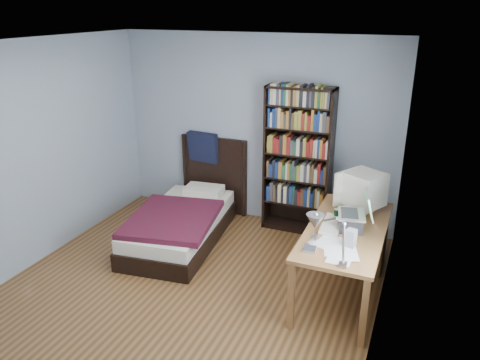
{
  "coord_description": "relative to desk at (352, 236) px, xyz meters",
  "views": [
    {
      "loc": [
        2.12,
        -3.57,
        2.83
      ],
      "look_at": [
        0.34,
        0.75,
        1.06
      ],
      "focal_mm": 35.0,
      "sensor_mm": 36.0,
      "label": 1
    }
  ],
  "objects": [
    {
      "name": "room",
      "position": [
        -1.48,
        -1.17,
        0.83
      ],
      "size": [
        4.2,
        4.24,
        2.5
      ],
      "color": "#573819",
      "rests_on": "ground"
    },
    {
      "name": "desk",
      "position": [
        0.0,
        0.0,
        0.0
      ],
      "size": [
        0.75,
        1.66,
        0.73
      ],
      "color": "brown",
      "rests_on": "floor"
    },
    {
      "name": "crt_monitor",
      "position": [
        0.06,
        0.01,
        0.56
      ],
      "size": [
        0.54,
        0.49,
        0.45
      ],
      "color": "beige",
      "rests_on": "desk"
    },
    {
      "name": "laptop",
      "position": [
        0.06,
        -0.47,
        0.43
      ],
      "size": [
        0.4,
        0.38,
        0.41
      ],
      "color": "#2D2D30",
      "rests_on": "desk"
    },
    {
      "name": "desk_lamp",
      "position": [
        -0.02,
        -1.62,
        0.86
      ],
      "size": [
        0.26,
        0.57,
        0.68
      ],
      "color": "#99999E",
      "rests_on": "desk"
    },
    {
      "name": "keyboard",
      "position": [
        -0.15,
        -0.47,
        0.33
      ],
      "size": [
        0.2,
        0.47,
        0.05
      ],
      "primitive_type": "cube",
      "rotation": [
        0.0,
        0.07,
        0.03
      ],
      "color": "beige",
      "rests_on": "desk"
    },
    {
      "name": "speaker",
      "position": [
        0.1,
        -0.83,
        0.4
      ],
      "size": [
        0.1,
        0.1,
        0.17
      ],
      "primitive_type": "cube",
      "rotation": [
        0.0,
        0.0,
        -0.22
      ],
      "color": "gray",
      "rests_on": "desk"
    },
    {
      "name": "soda_can",
      "position": [
        -0.14,
        -0.28,
        0.36
      ],
      "size": [
        0.06,
        0.06,
        0.11
      ],
      "primitive_type": "cylinder",
      "color": "#083C0F",
      "rests_on": "desk"
    },
    {
      "name": "mouse",
      "position": [
        -0.04,
        -0.23,
        0.33
      ],
      "size": [
        0.07,
        0.12,
        0.04
      ],
      "primitive_type": "ellipsoid",
      "color": "silver",
      "rests_on": "desk"
    },
    {
      "name": "phone_silver",
      "position": [
        -0.24,
        -0.79,
        0.32
      ],
      "size": [
        0.05,
        0.1,
        0.02
      ],
      "primitive_type": "cube",
      "rotation": [
        0.0,
        0.0,
        0.03
      ],
      "color": "silver",
      "rests_on": "desk"
    },
    {
      "name": "phone_grey",
      "position": [
        -0.25,
        -0.9,
        0.32
      ],
      "size": [
        0.07,
        0.09,
        0.02
      ],
      "primitive_type": "cube",
      "rotation": [
        0.0,
        0.0,
        -0.45
      ],
      "color": "gray",
      "rests_on": "desk"
    },
    {
      "name": "external_drive",
      "position": [
        -0.23,
        -1.04,
        0.32
      ],
      "size": [
        0.12,
        0.12,
        0.02
      ],
      "primitive_type": "cube",
      "rotation": [
        0.0,
        0.0,
        0.09
      ],
      "color": "gray",
      "rests_on": "desk"
    },
    {
      "name": "bookshelf",
      "position": [
        -0.86,
        0.77,
        0.54
      ],
      "size": [
        0.85,
        0.3,
        1.9
      ],
      "color": "black",
      "rests_on": "floor"
    },
    {
      "name": "bed",
      "position": [
        -2.1,
        -0.02,
        -0.16
      ],
      "size": [
        1.19,
        2.05,
        1.16
      ],
      "color": "black",
      "rests_on": "floor"
    }
  ]
}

